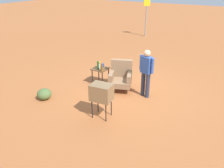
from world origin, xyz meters
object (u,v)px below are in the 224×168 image
Objects in this scene: armchair at (121,77)px; soda_can_blue at (103,65)px; side_table at (100,71)px; tv_on_stand at (102,93)px; bottle_tall_amber at (102,67)px; bottle_wine_green at (98,65)px; road_sign at (146,16)px; flower_vase at (99,64)px; person_standing at (146,71)px.

armchair reaches higher than soda_can_blue.
tv_on_stand reaches higher than side_table.
bottle_wine_green reaches higher than bottle_tall_amber.
road_sign is 9.21× the size of flower_vase.
bottle_wine_green is at bearing -69.48° from flower_vase.
road_sign is at bearing 112.72° from person_standing.
soda_can_blue is 0.25m from flower_vase.
side_table is 8.37m from road_sign.
armchair is 8.66m from road_sign.
armchair is 3.31× the size of bottle_wine_green.
side_table is at bearing -86.58° from soda_can_blue.
person_standing reaches higher than side_table.
flower_vase is at bearing 140.12° from bottle_tall_amber.
side_table is 5.08× the size of soda_can_blue.
soda_can_blue is (-1.90, 0.35, -0.26)m from person_standing.
bottle_tall_amber is at bearing -46.99° from side_table.
bottle_tall_amber is (-1.09, 1.74, -0.01)m from tv_on_stand.
armchair is 0.91m from side_table.
person_standing is at bearing -3.71° from flower_vase.
person_standing is 6.19× the size of flower_vase.
armchair is 1.07m from person_standing.
tv_on_stand is at bearing -58.92° from soda_can_blue.
road_sign reaches higher than soda_can_blue.
tv_on_stand is 0.63× the size of person_standing.
soda_can_blue is at bearing 79.92° from flower_vase.
soda_can_blue is at bearing -78.75° from road_sign.
bottle_tall_amber reaches higher than flower_vase.
tv_on_stand is 2.38m from flower_vase.
tv_on_stand reaches higher than bottle_tall_amber.
bottle_tall_amber reaches higher than side_table.
soda_can_blue reaches higher than side_table.
side_table is at bearing 4.33° from flower_vase.
armchair is 1.03× the size of tv_on_stand.
tv_on_stand is at bearing -107.64° from person_standing.
tv_on_stand is 8.44× the size of soda_can_blue.
person_standing is at bearing -3.94° from side_table.
person_standing reaches higher than tv_on_stand.
armchair reaches higher than bottle_tall_amber.
road_sign is 8.14m from soda_can_blue.
bottle_wine_green is at bearing -174.99° from armchair.
person_standing reaches higher than flower_vase.
side_table is at bearing 175.89° from armchair.
armchair is at bearing 101.80° from tv_on_stand.
person_standing is 1.89m from bottle_wine_green.
bottle_tall_amber is 2.46× the size of soda_can_blue.
road_sign is at bearing 105.95° from tv_on_stand.
soda_can_blue is at bearing 116.35° from bottle_tall_amber.
side_table is at bearing 133.01° from bottle_tall_amber.
person_standing is 0.67× the size of road_sign.
side_table is 2.34× the size of flower_vase.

